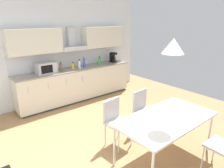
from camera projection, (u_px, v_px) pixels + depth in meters
ground_plane at (125, 148)px, 3.65m from camera, size 7.32×8.77×0.02m
wall_back at (52, 51)px, 5.40m from camera, size 5.86×0.10×2.86m
kitchen_counter at (77, 84)px, 5.75m from camera, size 3.40×0.63×0.93m
backsplash_tile at (71, 58)px, 5.75m from camera, size 3.38×0.02×0.47m
upper_wall_cabinets at (72, 39)px, 5.46m from camera, size 3.38×0.40×0.60m
microwave at (46, 68)px, 5.04m from camera, size 0.48×0.35×0.28m
coffee_maker at (113, 57)px, 6.38m from camera, size 0.18×0.19×0.30m
bottle_green at (100, 61)px, 6.08m from camera, size 0.08×0.08×0.24m
bottle_brown at (61, 67)px, 5.32m from camera, size 0.07×0.07×0.24m
bottle_white at (79, 64)px, 5.59m from camera, size 0.07×0.07×0.26m
bottle_blue at (84, 63)px, 5.66m from camera, size 0.06×0.06×0.30m
bottle_yellow at (73, 66)px, 5.54m from camera, size 0.08×0.08×0.19m
dining_table at (166, 120)px, 3.19m from camera, size 1.65×0.88×0.75m
chair_far_left at (115, 118)px, 3.62m from camera, size 0.44×0.44×0.87m
chair_far_right at (143, 107)px, 4.07m from camera, size 0.42×0.42×0.87m
pendant_lamp at (173, 46)px, 2.83m from camera, size 0.32×0.32×0.22m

